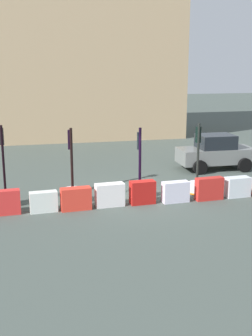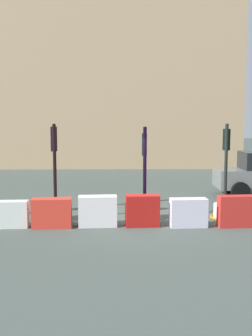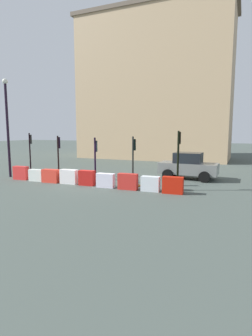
{
  "view_description": "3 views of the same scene",
  "coord_description": "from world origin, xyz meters",
  "px_view_note": "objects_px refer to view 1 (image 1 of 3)",
  "views": [
    {
      "loc": [
        -4.37,
        -16.25,
        5.24
      ],
      "look_at": [
        -0.58,
        -0.34,
        1.32
      ],
      "focal_mm": 46.03,
      "sensor_mm": 36.0,
      "label": 1
    },
    {
      "loc": [
        -0.72,
        -12.34,
        3.01
      ],
      "look_at": [
        -0.51,
        0.62,
        1.52
      ],
      "focal_mm": 43.31,
      "sensor_mm": 36.0,
      "label": 2
    },
    {
      "loc": [
        8.53,
        -14.93,
        3.31
      ],
      "look_at": [
        1.96,
        0.36,
        1.01
      ],
      "focal_mm": 29.38,
      "sensor_mm": 36.0,
      "label": 3
    }
  ],
  "objects_px": {
    "car_grey_saloon": "(216,152)",
    "traffic_light_2": "(140,186)",
    "construction_barrier_5": "(176,192)",
    "traffic_light_1": "(73,190)",
    "construction_barrier_0": "(5,202)",
    "construction_barrier_7": "(237,187)",
    "construction_barrier_3": "(110,195)",
    "construction_barrier_2": "(76,199)",
    "traffic_light_0": "(6,194)",
    "traffic_light_3": "(197,182)",
    "construction_barrier_4": "(142,192)",
    "construction_barrier_1": "(44,202)",
    "construction_barrier_6": "(209,189)"
  },
  "relations": [
    {
      "from": "car_grey_saloon",
      "to": "traffic_light_2",
      "type": "bearing_deg",
      "value": -143.1
    },
    {
      "from": "construction_barrier_5",
      "to": "car_grey_saloon",
      "type": "xyz_separation_m",
      "value": [
        3.86,
        4.73,
        0.47
      ]
    },
    {
      "from": "traffic_light_1",
      "to": "car_grey_saloon",
      "type": "distance_m",
      "value": 8.72
    },
    {
      "from": "construction_barrier_0",
      "to": "construction_barrier_7",
      "type": "height_order",
      "value": "construction_barrier_0"
    },
    {
      "from": "traffic_light_1",
      "to": "construction_barrier_3",
      "type": "relative_size",
      "value": 2.62
    },
    {
      "from": "construction_barrier_2",
      "to": "traffic_light_0",
      "type": "bearing_deg",
      "value": 158.11
    },
    {
      "from": "construction_barrier_3",
      "to": "construction_barrier_5",
      "type": "xyz_separation_m",
      "value": [
        2.6,
        -0.1,
        -0.03
      ]
    },
    {
      "from": "traffic_light_0",
      "to": "construction_barrier_5",
      "type": "bearing_deg",
      "value": -8.88
    },
    {
      "from": "traffic_light_0",
      "to": "construction_barrier_7",
      "type": "xyz_separation_m",
      "value": [
        9.15,
        -0.91,
        -0.06
      ]
    },
    {
      "from": "traffic_light_2",
      "to": "traffic_light_3",
      "type": "relative_size",
      "value": 0.97
    },
    {
      "from": "traffic_light_2",
      "to": "traffic_light_3",
      "type": "distance_m",
      "value": 2.51
    },
    {
      "from": "traffic_light_1",
      "to": "construction_barrier_5",
      "type": "bearing_deg",
      "value": -12.08
    },
    {
      "from": "traffic_light_1",
      "to": "construction_barrier_2",
      "type": "height_order",
      "value": "traffic_light_1"
    },
    {
      "from": "construction_barrier_4",
      "to": "construction_barrier_5",
      "type": "distance_m",
      "value": 1.32
    },
    {
      "from": "car_grey_saloon",
      "to": "construction_barrier_7",
      "type": "bearing_deg",
      "value": -104.08
    },
    {
      "from": "construction_barrier_5",
      "to": "construction_barrier_7",
      "type": "bearing_deg",
      "value": 2.09
    },
    {
      "from": "construction_barrier_2",
      "to": "car_grey_saloon",
      "type": "xyz_separation_m",
      "value": [
        7.77,
        4.75,
        0.46
      ]
    },
    {
      "from": "construction_barrier_0",
      "to": "construction_barrier_1",
      "type": "height_order",
      "value": "construction_barrier_0"
    },
    {
      "from": "traffic_light_3",
      "to": "construction_barrier_3",
      "type": "xyz_separation_m",
      "value": [
        -3.91,
        -0.9,
        -0.02
      ]
    },
    {
      "from": "traffic_light_2",
      "to": "construction_barrier_6",
      "type": "relative_size",
      "value": 2.52
    },
    {
      "from": "traffic_light_1",
      "to": "construction_barrier_7",
      "type": "bearing_deg",
      "value": -6.39
    },
    {
      "from": "construction_barrier_0",
      "to": "construction_barrier_7",
      "type": "xyz_separation_m",
      "value": [
        9.14,
        0.05,
        -0.04
      ]
    },
    {
      "from": "traffic_light_3",
      "to": "construction_barrier_7",
      "type": "height_order",
      "value": "traffic_light_3"
    },
    {
      "from": "construction_barrier_0",
      "to": "construction_barrier_2",
      "type": "distance_m",
      "value": 2.53
    },
    {
      "from": "traffic_light_2",
      "to": "construction_barrier_1",
      "type": "bearing_deg",
      "value": -166.7
    },
    {
      "from": "traffic_light_1",
      "to": "construction_barrier_2",
      "type": "xyz_separation_m",
      "value": [
        0.03,
        -0.86,
        -0.1
      ]
    },
    {
      "from": "traffic_light_2",
      "to": "construction_barrier_6",
      "type": "height_order",
      "value": "traffic_light_2"
    },
    {
      "from": "traffic_light_1",
      "to": "traffic_light_3",
      "type": "xyz_separation_m",
      "value": [
        5.23,
        0.16,
        -0.06
      ]
    },
    {
      "from": "construction_barrier_2",
      "to": "construction_barrier_7",
      "type": "height_order",
      "value": "construction_barrier_2"
    },
    {
      "from": "traffic_light_1",
      "to": "construction_barrier_7",
      "type": "xyz_separation_m",
      "value": [
        6.63,
        -0.74,
        -0.11
      ]
    },
    {
      "from": "traffic_light_2",
      "to": "construction_barrier_7",
      "type": "height_order",
      "value": "traffic_light_2"
    },
    {
      "from": "construction_barrier_4",
      "to": "construction_barrier_6",
      "type": "xyz_separation_m",
      "value": [
        2.72,
        -0.12,
        -0.0
      ]
    },
    {
      "from": "construction_barrier_3",
      "to": "construction_barrier_7",
      "type": "bearing_deg",
      "value": 0.0
    },
    {
      "from": "construction_barrier_3",
      "to": "construction_barrier_5",
      "type": "relative_size",
      "value": 1.05
    },
    {
      "from": "construction_barrier_2",
      "to": "construction_barrier_4",
      "type": "relative_size",
      "value": 1.15
    },
    {
      "from": "construction_barrier_3",
      "to": "construction_barrier_5",
      "type": "bearing_deg",
      "value": -2.17
    },
    {
      "from": "construction_barrier_2",
      "to": "construction_barrier_7",
      "type": "bearing_deg",
      "value": 0.98
    },
    {
      "from": "traffic_light_2",
      "to": "construction_barrier_6",
      "type": "distance_m",
      "value": 2.78
    },
    {
      "from": "construction_barrier_4",
      "to": "construction_barrier_5",
      "type": "height_order",
      "value": "construction_barrier_4"
    },
    {
      "from": "traffic_light_0",
      "to": "traffic_light_3",
      "type": "distance_m",
      "value": 7.76
    },
    {
      "from": "traffic_light_3",
      "to": "construction_barrier_2",
      "type": "xyz_separation_m",
      "value": [
        -5.21,
        -1.01,
        -0.05
      ]
    },
    {
      "from": "construction_barrier_5",
      "to": "construction_barrier_0",
      "type": "bearing_deg",
      "value": 179.6
    },
    {
      "from": "construction_barrier_3",
      "to": "construction_barrier_7",
      "type": "distance_m",
      "value": 5.31
    },
    {
      "from": "construction_barrier_0",
      "to": "construction_barrier_4",
      "type": "bearing_deg",
      "value": 0.62
    },
    {
      "from": "traffic_light_3",
      "to": "construction_barrier_5",
      "type": "height_order",
      "value": "traffic_light_3"
    },
    {
      "from": "construction_barrier_3",
      "to": "car_grey_saloon",
      "type": "distance_m",
      "value": 7.97
    },
    {
      "from": "construction_barrier_4",
      "to": "construction_barrier_7",
      "type": "relative_size",
      "value": 0.96
    },
    {
      "from": "construction_barrier_7",
      "to": "traffic_light_0",
      "type": "bearing_deg",
      "value": 174.32
    },
    {
      "from": "construction_barrier_1",
      "to": "construction_barrier_2",
      "type": "bearing_deg",
      "value": -1.21
    },
    {
      "from": "traffic_light_1",
      "to": "construction_barrier_1",
      "type": "relative_size",
      "value": 2.88
    }
  ]
}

